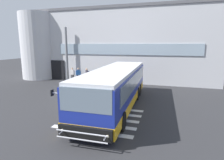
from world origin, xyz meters
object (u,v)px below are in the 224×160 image
object	(u,v)px
entry_support_column	(67,55)
passenger_by_doorway	(78,74)
bus_main_foreground	(116,88)
passenger_near_column	(72,74)
passenger_at_curb_edge	(87,74)

from	to	relation	value
entry_support_column	passenger_by_doorway	distance (m)	2.71
entry_support_column	bus_main_foreground	world-z (taller)	entry_support_column
bus_main_foreground	passenger_near_column	world-z (taller)	bus_main_foreground
bus_main_foreground	passenger_near_column	xyz separation A→B (m)	(-7.25, 7.15, -0.40)
passenger_near_column	passenger_at_curb_edge	world-z (taller)	same
entry_support_column	passenger_by_doorway	xyz separation A→B (m)	(1.56, -0.25, -2.21)
entry_support_column	passenger_by_doorway	size ratio (longest dim) A/B	3.75
passenger_at_curb_edge	entry_support_column	bearing A→B (deg)	173.82
passenger_at_curb_edge	bus_main_foreground	bearing A→B (deg)	-52.86
passenger_near_column	passenger_by_doorway	size ratio (longest dim) A/B	1.00
entry_support_column	passenger_near_column	world-z (taller)	entry_support_column
passenger_near_column	passenger_at_curb_edge	size ratio (longest dim) A/B	1.00
passenger_near_column	passenger_by_doorway	world-z (taller)	same
passenger_near_column	bus_main_foreground	bearing A→B (deg)	-44.60
passenger_near_column	passenger_at_curb_edge	xyz separation A→B (m)	(1.86, -0.03, 0.03)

